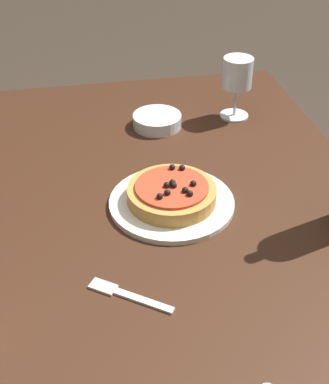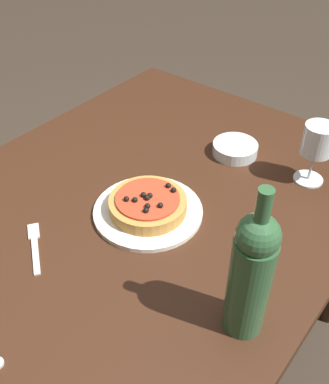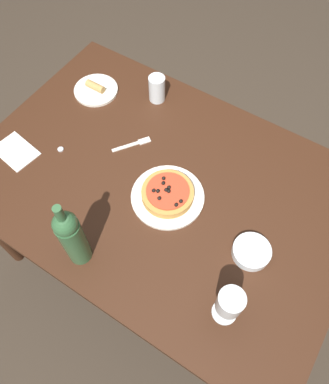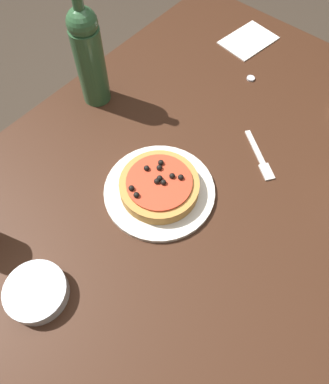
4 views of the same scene
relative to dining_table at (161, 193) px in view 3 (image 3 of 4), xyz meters
name	(u,v)px [view 3 (image 3 of 4)]	position (x,y,z in m)	size (l,w,h in m)	color
ground_plane	(162,254)	(0.00, 0.00, -0.68)	(14.00, 14.00, 0.00)	#382D23
dining_table	(161,193)	(0.00, 0.00, 0.00)	(1.45, 0.99, 0.77)	#381E11
dinner_plate	(168,197)	(-0.06, 0.04, 0.09)	(0.27, 0.27, 0.01)	silver
pizza	(168,193)	(-0.06, 0.04, 0.11)	(0.19, 0.19, 0.05)	#BC843D
wine_glass	(230,303)	(-0.43, 0.30, 0.21)	(0.08, 0.08, 0.17)	silver
wine_bottle	(72,237)	(0.07, 0.39, 0.23)	(0.08, 0.08, 0.34)	#2D5633
water_cup	(157,89)	(0.25, -0.35, 0.14)	(0.07, 0.07, 0.12)	silver
side_bowl	(251,252)	(-0.41, 0.07, 0.10)	(0.13, 0.13, 0.03)	silver
fork	(134,144)	(0.19, -0.09, 0.09)	(0.11, 0.14, 0.00)	beige
side_plate	(96,90)	(0.50, -0.24, 0.09)	(0.19, 0.19, 0.04)	silver
paper_napkin	(16,151)	(0.56, 0.19, 0.09)	(0.19, 0.14, 0.00)	silver
bottle_cap	(61,149)	(0.42, 0.09, 0.09)	(0.02, 0.02, 0.01)	#B7B7BC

